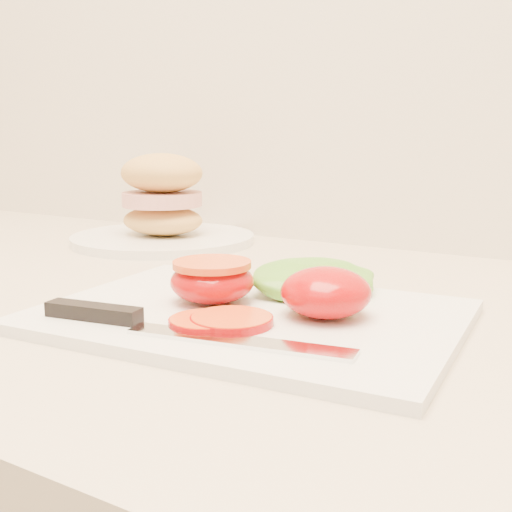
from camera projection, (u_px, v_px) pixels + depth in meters
The scene contains 8 objects.
cutting_board at pixel (250, 316), 0.54m from camera, with size 0.34×0.25×0.01m, color white.
tomato_half_dome at pixel (326, 292), 0.52m from camera, with size 0.07×0.07×0.04m, color #B0100F.
tomato_half_cut at pixel (212, 280), 0.56m from camera, with size 0.07×0.07×0.04m.
tomato_slice_0 at pixel (232, 320), 0.50m from camera, with size 0.06×0.06×0.01m, color orange.
tomato_slice_1 at pixel (205, 322), 0.50m from camera, with size 0.06×0.06×0.01m, color orange.
lettuce_leaf_0 at pixel (315, 280), 0.59m from camera, with size 0.12×0.09×0.03m, color #6BC233.
knife at pixel (146, 323), 0.49m from camera, with size 0.26×0.05×0.01m.
sandwich_plate at pixel (163, 211), 0.91m from camera, with size 0.26×0.26×0.13m.
Camera 1 is at (-0.09, 1.17, 1.09)m, focal length 45.00 mm.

